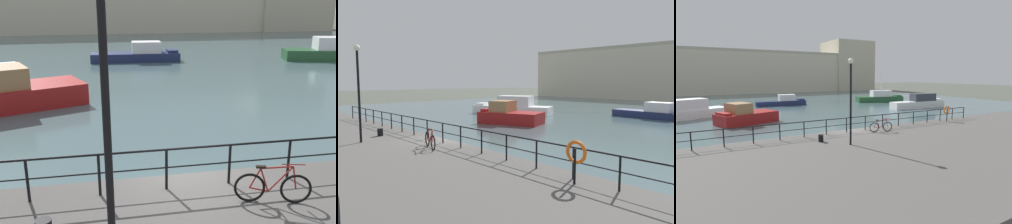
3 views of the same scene
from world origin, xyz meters
The scene contains 8 objects.
ground_plane centered at (0.00, 0.00, 0.00)m, with size 240.00×240.00×0.00m, color #4C5147.
water_basin centered at (0.00, 30.20, 0.01)m, with size 80.00×60.00×0.01m, color #476066.
moored_small_launch centered at (19.19, 21.96, 0.79)m, with size 8.94×4.68×5.42m.
moored_red_daysailer centered at (-6.12, 10.72, 0.78)m, with size 6.38×4.76×2.14m.
moored_green_narrowboat centered at (1.55, 24.54, 0.63)m, with size 7.99×2.62×1.76m.
quay_railing centered at (-0.73, -0.75, 1.50)m, with size 26.09×0.07×1.08m.
parked_bicycle centered at (1.55, -1.85, 1.15)m, with size 1.73×0.51×0.98m.
quay_lamp_post centered at (-2.18, -3.84, 3.97)m, with size 0.32×0.32×5.09m.
Camera 1 is at (-2.28, -8.98, 5.26)m, focal length 39.97 mm.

